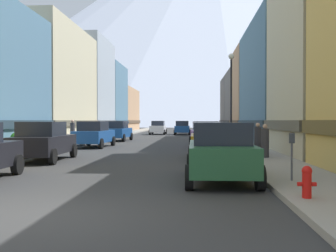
% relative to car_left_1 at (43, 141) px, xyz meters
% --- Properties ---
extents(ground_plane, '(400.00, 400.00, 0.00)m').
position_rel_car_left_1_xyz_m(ground_plane, '(3.80, -10.16, -0.90)').
color(ground_plane, '#323232').
extents(sidewalk_left, '(2.50, 100.00, 0.15)m').
position_rel_car_left_1_xyz_m(sidewalk_left, '(-2.45, 24.84, -0.82)').
color(sidewalk_left, gray).
rests_on(sidewalk_left, ground).
extents(sidewalk_right, '(2.50, 100.00, 0.15)m').
position_rel_car_left_1_xyz_m(sidewalk_right, '(10.05, 24.84, -0.82)').
color(sidewalk_right, gray).
rests_on(sidewalk_right, ground).
extents(storefront_left_2, '(6.60, 13.46, 10.48)m').
position_rel_car_left_1_xyz_m(storefront_left_2, '(-6.85, 18.22, 4.17)').
color(storefront_left_2, beige).
rests_on(storefront_left_2, ground).
extents(storefront_left_3, '(7.86, 9.79, 11.78)m').
position_rel_car_left_1_xyz_m(storefront_left_3, '(-7.48, 30.14, 4.81)').
color(storefront_left_3, '#99A5B2').
rests_on(storefront_left_3, ground).
extents(storefront_left_4, '(10.02, 10.18, 10.09)m').
position_rel_car_left_1_xyz_m(storefront_left_4, '(-8.56, 40.35, 3.98)').
color(storefront_left_4, slate).
rests_on(storefront_left_4, ground).
extents(storefront_left_5, '(7.98, 13.65, 7.52)m').
position_rel_car_left_1_xyz_m(storefront_left_5, '(-7.54, 52.38, 2.72)').
color(storefront_left_5, tan).
rests_on(storefront_left_5, ground).
extents(storefront_right_2, '(10.29, 13.91, 9.59)m').
position_rel_car_left_1_xyz_m(storefront_right_2, '(16.29, 14.54, 3.73)').
color(storefront_right_2, slate).
rests_on(storefront_right_2, ground).
extents(storefront_right_3, '(8.30, 8.79, 9.54)m').
position_rel_car_left_1_xyz_m(storefront_right_3, '(15.30, 26.38, 3.71)').
color(storefront_right_3, tan).
rests_on(storefront_right_3, ground).
extents(storefront_right_4, '(8.15, 9.15, 8.37)m').
position_rel_car_left_1_xyz_m(storefront_right_4, '(15.22, 35.56, 3.13)').
color(storefront_right_4, '#66605B').
rests_on(storefront_right_4, ground).
extents(storefront_right_5, '(6.69, 8.17, 8.37)m').
position_rel_car_left_1_xyz_m(storefront_right_5, '(14.49, 44.75, 3.13)').
color(storefront_right_5, '#66605B').
rests_on(storefront_right_5, ground).
extents(car_left_1, '(2.22, 4.47, 1.78)m').
position_rel_car_left_1_xyz_m(car_left_1, '(0.00, 0.00, 0.00)').
color(car_left_1, black).
rests_on(car_left_1, ground).
extents(car_left_2, '(2.20, 4.46, 1.78)m').
position_rel_car_left_1_xyz_m(car_left_2, '(-0.00, 9.16, 0.00)').
color(car_left_2, '#19478C').
rests_on(car_left_2, ground).
extents(car_left_3, '(2.22, 4.47, 1.78)m').
position_rel_car_left_1_xyz_m(car_left_3, '(-0.01, 17.47, 0.00)').
color(car_left_3, '#19478C').
rests_on(car_left_3, ground).
extents(car_right_0, '(2.07, 4.40, 1.78)m').
position_rel_car_left_1_xyz_m(car_right_0, '(7.60, -5.52, 0.00)').
color(car_right_0, '#265933').
rests_on(car_right_0, ground).
extents(car_right_1, '(2.07, 4.40, 1.78)m').
position_rel_car_left_1_xyz_m(car_right_1, '(7.60, 1.84, 0.00)').
color(car_right_1, '#B28419').
rests_on(car_right_1, ground).
extents(car_right_2, '(2.24, 4.48, 1.78)m').
position_rel_car_left_1_xyz_m(car_right_2, '(7.60, 10.02, 0.00)').
color(car_right_2, '#591E72').
rests_on(car_right_2, ground).
extents(car_driving_0, '(2.06, 4.40, 1.78)m').
position_rel_car_left_1_xyz_m(car_driving_0, '(2.20, 34.05, 0.00)').
color(car_driving_0, silver).
rests_on(car_driving_0, ground).
extents(car_driving_1, '(2.06, 4.40, 1.78)m').
position_rel_car_left_1_xyz_m(car_driving_1, '(5.40, 33.34, 0.00)').
color(car_driving_1, '#19478C').
rests_on(car_driving_1, ground).
extents(fire_hydrant_near, '(0.40, 0.22, 0.70)m').
position_rel_car_left_1_xyz_m(fire_hydrant_near, '(9.25, -8.74, -0.37)').
color(fire_hydrant_near, red).
rests_on(fire_hydrant_near, sidewalk_right).
extents(parking_meter_near, '(0.14, 0.10, 1.33)m').
position_rel_car_left_1_xyz_m(parking_meter_near, '(9.55, -6.22, 0.11)').
color(parking_meter_near, '#595960').
rests_on(parking_meter_near, sidewalk_right).
extents(potted_plant_0, '(0.66, 0.66, 1.02)m').
position_rel_car_left_1_xyz_m(potted_plant_0, '(-3.20, 4.20, -0.16)').
color(potted_plant_0, brown).
rests_on(potted_plant_0, sidewalk_left).
extents(potted_plant_1, '(0.63, 0.63, 0.89)m').
position_rel_car_left_1_xyz_m(potted_plant_1, '(-3.20, 9.41, -0.25)').
color(potted_plant_1, brown).
rests_on(potted_plant_1, sidewalk_left).
extents(pedestrian_0, '(0.36, 0.36, 1.75)m').
position_rel_car_left_1_xyz_m(pedestrian_0, '(-2.45, 12.20, 0.06)').
color(pedestrian_0, '#333338').
rests_on(pedestrian_0, sidewalk_left).
extents(pedestrian_1, '(0.36, 0.36, 1.57)m').
position_rel_car_left_1_xyz_m(pedestrian_1, '(10.05, 2.70, -0.03)').
color(pedestrian_1, '#333338').
rests_on(pedestrian_1, sidewalk_right).
extents(pedestrian_2, '(0.36, 0.36, 1.52)m').
position_rel_car_left_1_xyz_m(pedestrian_2, '(10.05, 0.69, -0.05)').
color(pedestrian_2, '#333338').
rests_on(pedestrian_2, sidewalk_right).
extents(streetlamp_right, '(0.36, 0.36, 5.86)m').
position_rel_car_left_1_xyz_m(streetlamp_right, '(9.15, 7.33, 3.09)').
color(streetlamp_right, black).
rests_on(streetlamp_right, sidewalk_right).
extents(mountain_backdrop, '(336.96, 336.96, 133.67)m').
position_rel_car_left_1_xyz_m(mountain_backdrop, '(17.82, 249.84, 65.93)').
color(mountain_backdrop, silver).
rests_on(mountain_backdrop, ground).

